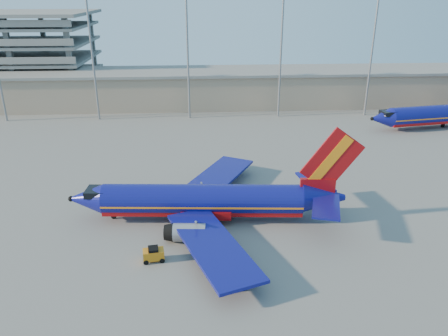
% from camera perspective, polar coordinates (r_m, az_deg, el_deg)
% --- Properties ---
extents(ground, '(220.00, 220.00, 0.00)m').
position_cam_1_polar(ground, '(56.01, 0.08, -6.10)').
color(ground, slate).
rests_on(ground, ground).
extents(terminal_building, '(122.00, 16.00, 8.50)m').
position_cam_1_polar(terminal_building, '(110.27, 3.45, 10.55)').
color(terminal_building, gray).
rests_on(terminal_building, ground).
extents(light_mast_row, '(101.60, 1.60, 28.65)m').
position_cam_1_polar(light_mast_row, '(95.97, 1.41, 16.83)').
color(light_mast_row, gray).
rests_on(light_mast_row, ground).
extents(aircraft_main, '(35.60, 34.16, 12.05)m').
position_cam_1_polar(aircraft_main, '(53.81, -1.92, -4.27)').
color(aircraft_main, navy).
rests_on(aircraft_main, ground).
extents(baggage_tug, '(2.38, 1.63, 1.59)m').
position_cam_1_polar(baggage_tug, '(47.37, -9.19, -11.03)').
color(baggage_tug, orange).
rests_on(baggage_tug, ground).
extents(luggage_pile, '(3.11, 2.48, 0.52)m').
position_cam_1_polar(luggage_pile, '(43.35, 0.76, -15.22)').
color(luggage_pile, black).
rests_on(luggage_pile, ground).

